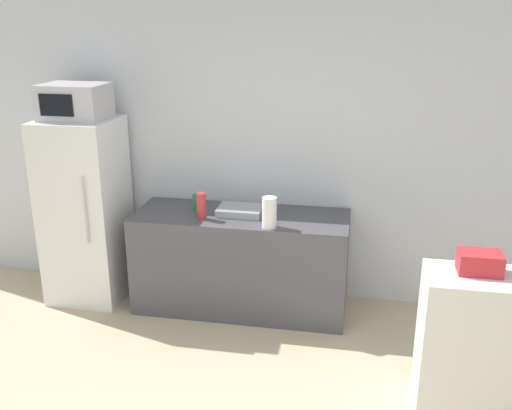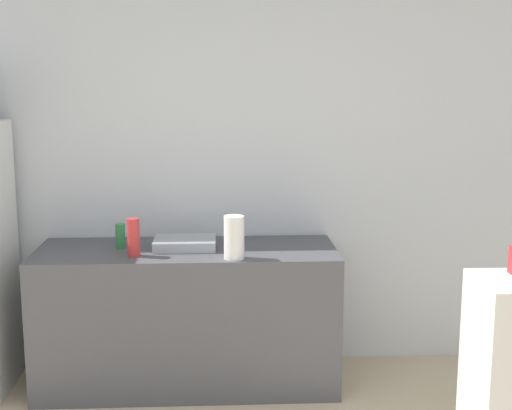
# 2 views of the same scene
# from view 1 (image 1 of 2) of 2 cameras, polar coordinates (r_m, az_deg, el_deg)

# --- Properties ---
(wall_back) EXTENTS (8.00, 0.06, 2.60)m
(wall_back) POSITION_cam_1_polar(r_m,az_deg,el_deg) (5.04, 0.69, 5.04)
(wall_back) COLOR silver
(wall_back) RESTS_ON ground_plane
(refrigerator) EXTENTS (0.64, 0.65, 1.64)m
(refrigerator) POSITION_cam_1_polar(r_m,az_deg,el_deg) (5.28, -16.67, -0.55)
(refrigerator) COLOR white
(refrigerator) RESTS_ON ground_plane
(microwave) EXTENTS (0.53, 0.42, 0.29)m
(microwave) POSITION_cam_1_polar(r_m,az_deg,el_deg) (5.06, -17.69, 9.82)
(microwave) COLOR #BCBCC1
(microwave) RESTS_ON refrigerator
(counter) EXTENTS (1.82, 0.67, 0.86)m
(counter) POSITION_cam_1_polar(r_m,az_deg,el_deg) (4.99, -1.48, -5.66)
(counter) COLOR #4C4C51
(counter) RESTS_ON ground_plane
(sink_basin) EXTENTS (0.38, 0.29, 0.06)m
(sink_basin) POSITION_cam_1_polar(r_m,az_deg,el_deg) (4.84, -1.58, -0.56)
(sink_basin) COLOR #9EA3A8
(sink_basin) RESTS_ON counter
(bottle_tall) EXTENTS (0.07, 0.07, 0.22)m
(bottle_tall) POSITION_cam_1_polar(r_m,az_deg,el_deg) (4.72, -5.48, -0.11)
(bottle_tall) COLOR red
(bottle_tall) RESTS_ON counter
(bottle_short) EXTENTS (0.06, 0.06, 0.15)m
(bottle_short) POSITION_cam_1_polar(r_m,az_deg,el_deg) (4.93, -6.02, 0.28)
(bottle_short) COLOR #2D7F42
(bottle_short) RESTS_ON counter
(shelf_cabinet) EXTENTS (0.87, 0.42, 0.96)m
(shelf_cabinet) POSITION_cam_1_polar(r_m,az_deg,el_deg) (4.00, 22.31, -12.94)
(shelf_cabinet) COLOR white
(shelf_cabinet) RESTS_ON ground_plane
(basket) EXTENTS (0.26, 0.18, 0.14)m
(basket) POSITION_cam_1_polar(r_m,az_deg,el_deg) (3.77, 21.47, -5.38)
(basket) COLOR red
(basket) RESTS_ON shelf_cabinet
(paper_towel_roll) EXTENTS (0.12, 0.12, 0.25)m
(paper_towel_roll) POSITION_cam_1_polar(r_m,az_deg,el_deg) (4.50, 1.35, -0.76)
(paper_towel_roll) COLOR white
(paper_towel_roll) RESTS_ON counter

